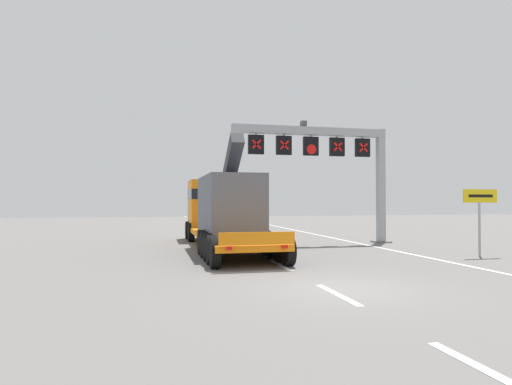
{
  "coord_description": "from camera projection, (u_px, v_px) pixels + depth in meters",
  "views": [
    {
      "loc": [
        -4.98,
        -11.19,
        2.38
      ],
      "look_at": [
        -0.05,
        10.08,
        2.81
      ],
      "focal_mm": 30.7,
      "sensor_mm": 36.0,
      "label": 1
    }
  ],
  "objects": [
    {
      "name": "overhead_lane_gantry",
      "position": [
        331.0,
        152.0,
        24.53
      ],
      "size": [
        9.18,
        0.9,
        6.81
      ],
      "color": "#9EA0A5",
      "rests_on": "ground"
    },
    {
      "name": "exit_sign_yellow",
      "position": [
        480.0,
        205.0,
        18.78
      ],
      "size": [
        1.67,
        0.15,
        2.89
      ],
      "color": "#9EA0A5",
      "rests_on": "ground"
    },
    {
      "name": "heavy_haul_truck_orange",
      "position": [
        221.0,
        209.0,
        22.9
      ],
      "size": [
        3.04,
        14.07,
        5.3
      ],
      "color": "orange",
      "rests_on": "ground"
    },
    {
      "name": "lane_markings",
      "position": [
        211.0,
        230.0,
        36.33
      ],
      "size": [
        0.2,
        64.8,
        0.01
      ],
      "color": "silver",
      "rests_on": "ground"
    },
    {
      "name": "ground",
      "position": [
        341.0,
        288.0,
        11.98
      ],
      "size": [
        112.0,
        112.0,
        0.0
      ],
      "primitive_type": "plane",
      "color": "slate"
    },
    {
      "name": "edge_line_right",
      "position": [
        354.0,
        242.0,
        25.07
      ],
      "size": [
        0.2,
        63.0,
        0.01
      ],
      "primitive_type": "cube",
      "color": "silver",
      "rests_on": "ground"
    }
  ]
}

